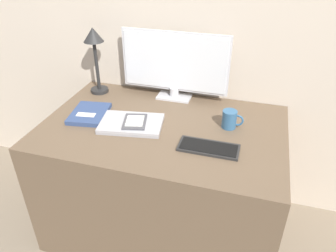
{
  "coord_description": "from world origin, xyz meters",
  "views": [
    {
      "loc": [
        0.43,
        -1.2,
        1.57
      ],
      "look_at": [
        0.05,
        0.06,
        0.76
      ],
      "focal_mm": 35.0,
      "sensor_mm": 36.0,
      "label": 1
    }
  ],
  "objects_px": {
    "coffee_mug": "(230,119)",
    "desk_lamp": "(95,47)",
    "keyboard": "(209,148)",
    "ereader": "(135,122)",
    "laptop": "(131,124)",
    "notebook": "(89,114)",
    "monitor": "(175,65)"
  },
  "relations": [
    {
      "from": "monitor",
      "to": "desk_lamp",
      "type": "relative_size",
      "value": 1.58
    },
    {
      "from": "ereader",
      "to": "coffee_mug",
      "type": "xyz_separation_m",
      "value": [
        0.46,
        0.13,
        0.02
      ]
    },
    {
      "from": "ereader",
      "to": "notebook",
      "type": "xyz_separation_m",
      "value": [
        -0.28,
        0.04,
        -0.02
      ]
    },
    {
      "from": "monitor",
      "to": "desk_lamp",
      "type": "xyz_separation_m",
      "value": [
        -0.46,
        -0.05,
        0.07
      ]
    },
    {
      "from": "monitor",
      "to": "desk_lamp",
      "type": "height_order",
      "value": "same"
    },
    {
      "from": "laptop",
      "to": "desk_lamp",
      "type": "height_order",
      "value": "desk_lamp"
    },
    {
      "from": "ereader",
      "to": "desk_lamp",
      "type": "relative_size",
      "value": 0.44
    },
    {
      "from": "laptop",
      "to": "notebook",
      "type": "xyz_separation_m",
      "value": [
        -0.25,
        0.03,
        -0.0
      ]
    },
    {
      "from": "desk_lamp",
      "to": "laptop",
      "type": "bearing_deg",
      "value": -43.34
    },
    {
      "from": "coffee_mug",
      "to": "keyboard",
      "type": "bearing_deg",
      "value": -106.63
    },
    {
      "from": "keyboard",
      "to": "ereader",
      "type": "xyz_separation_m",
      "value": [
        -0.39,
        0.09,
        0.02
      ]
    },
    {
      "from": "desk_lamp",
      "to": "notebook",
      "type": "distance_m",
      "value": 0.4
    },
    {
      "from": "keyboard",
      "to": "coffee_mug",
      "type": "height_order",
      "value": "coffee_mug"
    },
    {
      "from": "laptop",
      "to": "coffee_mug",
      "type": "xyz_separation_m",
      "value": [
        0.48,
        0.13,
        0.03
      ]
    },
    {
      "from": "desk_lamp",
      "to": "notebook",
      "type": "relative_size",
      "value": 1.53
    },
    {
      "from": "notebook",
      "to": "coffee_mug",
      "type": "bearing_deg",
      "value": 7.25
    },
    {
      "from": "laptop",
      "to": "coffee_mug",
      "type": "relative_size",
      "value": 3.16
    },
    {
      "from": "coffee_mug",
      "to": "ereader",
      "type": "bearing_deg",
      "value": -164.23
    },
    {
      "from": "keyboard",
      "to": "coffee_mug",
      "type": "bearing_deg",
      "value": 73.37
    },
    {
      "from": "ereader",
      "to": "coffee_mug",
      "type": "relative_size",
      "value": 1.61
    },
    {
      "from": "desk_lamp",
      "to": "coffee_mug",
      "type": "relative_size",
      "value": 3.63
    },
    {
      "from": "ereader",
      "to": "coffee_mug",
      "type": "bearing_deg",
      "value": 15.77
    },
    {
      "from": "monitor",
      "to": "notebook",
      "type": "bearing_deg",
      "value": -138.22
    },
    {
      "from": "laptop",
      "to": "notebook",
      "type": "distance_m",
      "value": 0.26
    },
    {
      "from": "monitor",
      "to": "keyboard",
      "type": "relative_size",
      "value": 2.23
    },
    {
      "from": "coffee_mug",
      "to": "desk_lamp",
      "type": "bearing_deg",
      "value": 166.78
    },
    {
      "from": "monitor",
      "to": "ereader",
      "type": "distance_m",
      "value": 0.42
    },
    {
      "from": "monitor",
      "to": "desk_lamp",
      "type": "bearing_deg",
      "value": -173.43
    },
    {
      "from": "monitor",
      "to": "keyboard",
      "type": "distance_m",
      "value": 0.58
    },
    {
      "from": "monitor",
      "to": "coffee_mug",
      "type": "bearing_deg",
      "value": -34.53
    },
    {
      "from": "monitor",
      "to": "laptop",
      "type": "relative_size",
      "value": 1.81
    },
    {
      "from": "desk_lamp",
      "to": "notebook",
      "type": "xyz_separation_m",
      "value": [
        0.08,
        -0.28,
        -0.27
      ]
    }
  ]
}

